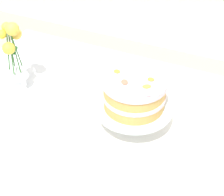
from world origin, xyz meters
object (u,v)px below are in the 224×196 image
object	(u,v)px
dining_table	(96,141)
layer_cake	(134,92)
cake_stand	(134,109)
flower_vase	(14,59)

from	to	relation	value
dining_table	layer_cake	world-z (taller)	layer_cake
cake_stand	layer_cake	xyz separation A→B (m)	(0.00, -0.00, 0.08)
layer_cake	flower_vase	xyz separation A→B (m)	(-0.54, 0.01, -0.01)
flower_vase	cake_stand	bearing A→B (deg)	-1.58
dining_table	layer_cake	size ratio (longest dim) A/B	6.05
layer_cake	flower_vase	distance (m)	0.54
layer_cake	flower_vase	size ratio (longest dim) A/B	0.72
dining_table	cake_stand	distance (m)	0.23
cake_stand	flower_vase	world-z (taller)	flower_vase
dining_table	flower_vase	bearing A→B (deg)	170.16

